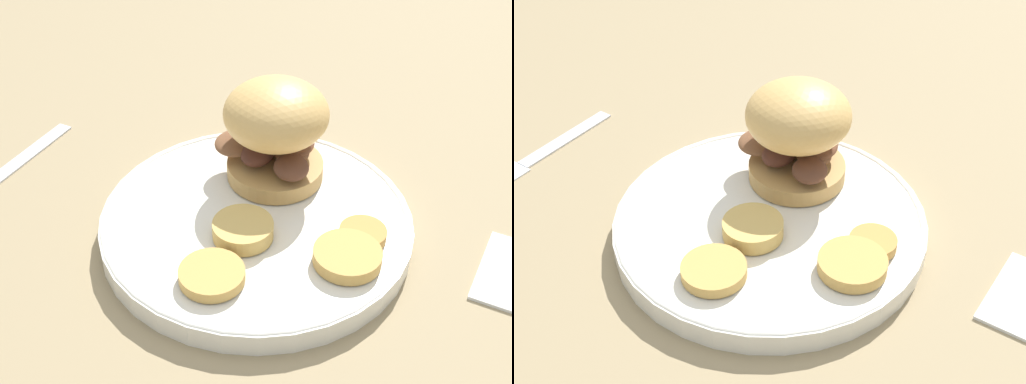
# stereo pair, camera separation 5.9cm
# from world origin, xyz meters

# --- Properties ---
(ground_plane) EXTENTS (4.00, 4.00, 0.00)m
(ground_plane) POSITION_xyz_m (0.00, 0.00, 0.00)
(ground_plane) COLOR #937F5B
(dinner_plate) EXTENTS (0.27, 0.27, 0.02)m
(dinner_plate) POSITION_xyz_m (0.00, 0.00, 0.01)
(dinner_plate) COLOR white
(dinner_plate) RESTS_ON ground_plane
(sandwich) EXTENTS (0.10, 0.11, 0.09)m
(sandwich) POSITION_xyz_m (0.05, -0.04, 0.07)
(sandwich) COLOR tan
(sandwich) RESTS_ON dinner_plate
(potato_round_0) EXTENTS (0.05, 0.05, 0.01)m
(potato_round_0) POSITION_xyz_m (-0.08, -0.04, 0.03)
(potato_round_0) COLOR tan
(potato_round_0) RESTS_ON dinner_plate
(potato_round_1) EXTENTS (0.04, 0.04, 0.01)m
(potato_round_1) POSITION_xyz_m (-0.06, -0.07, 0.03)
(potato_round_1) COLOR #BC8942
(potato_round_1) RESTS_ON dinner_plate
(potato_round_2) EXTENTS (0.05, 0.05, 0.01)m
(potato_round_2) POSITION_xyz_m (-0.06, 0.06, 0.03)
(potato_round_2) COLOR tan
(potato_round_2) RESTS_ON dinner_plate
(potato_round_3) EXTENTS (0.05, 0.05, 0.01)m
(potato_round_3) POSITION_xyz_m (-0.02, 0.02, 0.03)
(potato_round_3) COLOR tan
(potato_round_3) RESTS_ON dinner_plate
(fork) EXTENTS (0.13, 0.14, 0.00)m
(fork) POSITION_xyz_m (0.18, 0.19, 0.00)
(fork) COLOR silver
(fork) RESTS_ON ground_plane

